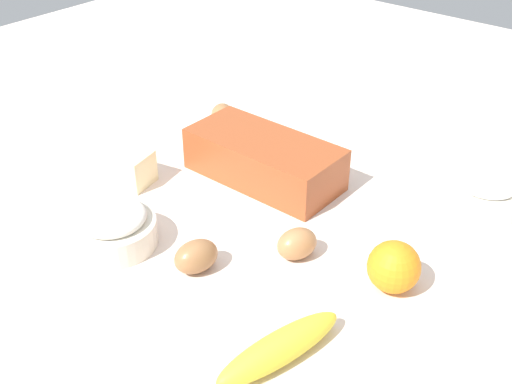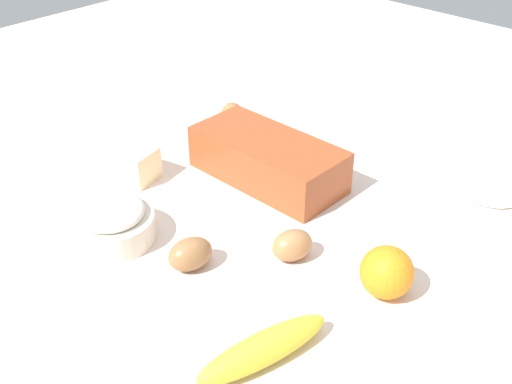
{
  "view_description": "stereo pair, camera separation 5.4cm",
  "coord_description": "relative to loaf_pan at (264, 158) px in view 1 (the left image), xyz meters",
  "views": [
    {
      "loc": [
        0.56,
        -0.67,
        0.61
      ],
      "look_at": [
        0.0,
        0.0,
        0.04
      ],
      "focal_mm": 44.29,
      "sensor_mm": 36.0,
      "label": 1
    },
    {
      "loc": [
        0.6,
        -0.64,
        0.61
      ],
      "look_at": [
        0.0,
        0.0,
        0.04
      ],
      "focal_mm": 44.29,
      "sensor_mm": 36.0,
      "label": 2
    }
  ],
  "objects": [
    {
      "name": "ground_plane",
      "position": [
        0.06,
        -0.09,
        -0.05
      ],
      "size": [
        2.4,
        2.4,
        0.02
      ],
      "primitive_type": "cube",
      "color": "beige"
    },
    {
      "name": "loaf_pan",
      "position": [
        0.0,
        0.0,
        0.0
      ],
      "size": [
        0.28,
        0.13,
        0.08
      ],
      "rotation": [
        0.0,
        0.0,
        -0.0
      ],
      "color": "#9E4723",
      "rests_on": "ground_plane"
    },
    {
      "name": "flour_bowl",
      "position": [
        -0.05,
        -0.3,
        -0.01
      ],
      "size": [
        0.13,
        0.13,
        0.07
      ],
      "color": "silver",
      "rests_on": "ground_plane"
    },
    {
      "name": "sugar_bowl",
      "position": [
        0.34,
        0.18,
        -0.01
      ],
      "size": [
        0.14,
        0.14,
        0.06
      ],
      "color": "silver",
      "rests_on": "ground_plane"
    },
    {
      "name": "banana",
      "position": [
        0.29,
        -0.32,
        -0.02
      ],
      "size": [
        0.08,
        0.2,
        0.04
      ],
      "primitive_type": "ellipsoid",
      "rotation": [
        0.0,
        0.0,
        4.49
      ],
      "color": "yellow",
      "rests_on": "ground_plane"
    },
    {
      "name": "orange_fruit",
      "position": [
        0.33,
        -0.11,
        -0.0
      ],
      "size": [
        0.08,
        0.08,
        0.08
      ],
      "primitive_type": "sphere",
      "color": "orange",
      "rests_on": "ground_plane"
    },
    {
      "name": "butter_block",
      "position": [
        -0.18,
        -0.17,
        -0.01
      ],
      "size": [
        0.1,
        0.08,
        0.06
      ],
      "primitive_type": "cube",
      "rotation": [
        0.0,
        0.0,
        0.21
      ],
      "color": "#F4EDB2",
      "rests_on": "ground_plane"
    },
    {
      "name": "egg_near_butter",
      "position": [
        0.09,
        -0.26,
        -0.02
      ],
      "size": [
        0.06,
        0.08,
        0.05
      ],
      "primitive_type": "ellipsoid",
      "rotation": [
        0.0,
        1.57,
        1.33
      ],
      "color": "#9B683F",
      "rests_on": "ground_plane"
    },
    {
      "name": "egg_beside_bowl",
      "position": [
        0.18,
        -0.14,
        -0.02
      ],
      "size": [
        0.07,
        0.08,
        0.05
      ],
      "primitive_type": "ellipsoid",
      "rotation": [
        0.0,
        1.57,
        1.23
      ],
      "color": "#AC7446",
      "rests_on": "ground_plane"
    },
    {
      "name": "egg_loose",
      "position": [
        -0.2,
        0.11,
        -0.02
      ],
      "size": [
        0.07,
        0.07,
        0.05
      ],
      "primitive_type": "ellipsoid",
      "rotation": [
        0.0,
        1.57,
        5.32
      ],
      "color": "#A26D42",
      "rests_on": "ground_plane"
    }
  ]
}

